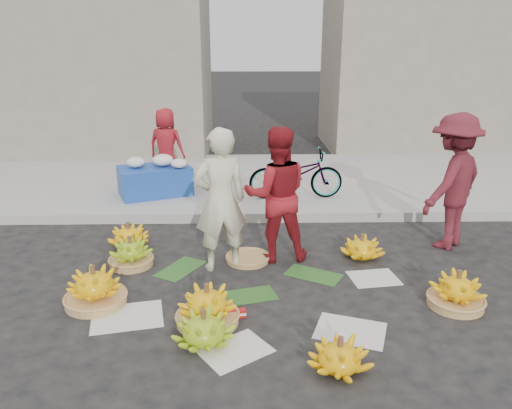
{
  "coord_description": "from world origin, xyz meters",
  "views": [
    {
      "loc": [
        -0.1,
        -5.04,
        2.66
      ],
      "look_at": [
        0.03,
        0.87,
        0.7
      ],
      "focal_mm": 35.0,
      "sensor_mm": 36.0,
      "label": 1
    }
  ],
  "objects_px": {
    "banana_bunch_0": "(95,288)",
    "banana_bunch_4": "(457,291)",
    "bicycle": "(296,174)",
    "vendor_cream": "(220,200)",
    "flower_table": "(155,178)"
  },
  "relations": [
    {
      "from": "bicycle",
      "to": "flower_table",
      "type": "bearing_deg",
      "value": 81.44
    },
    {
      "from": "flower_table",
      "to": "bicycle",
      "type": "height_order",
      "value": "bicycle"
    },
    {
      "from": "banana_bunch_0",
      "to": "banana_bunch_4",
      "type": "bearing_deg",
      "value": -1.9
    },
    {
      "from": "banana_bunch_0",
      "to": "vendor_cream",
      "type": "xyz_separation_m",
      "value": [
        1.29,
        0.85,
        0.68
      ]
    },
    {
      "from": "banana_bunch_0",
      "to": "flower_table",
      "type": "height_order",
      "value": "flower_table"
    },
    {
      "from": "banana_bunch_0",
      "to": "bicycle",
      "type": "xyz_separation_m",
      "value": [
        2.43,
        3.3,
        0.34
      ]
    },
    {
      "from": "banana_bunch_4",
      "to": "bicycle",
      "type": "xyz_separation_m",
      "value": [
        -1.36,
        3.42,
        0.36
      ]
    },
    {
      "from": "banana_bunch_0",
      "to": "flower_table",
      "type": "distance_m",
      "value": 3.55
    },
    {
      "from": "flower_table",
      "to": "banana_bunch_0",
      "type": "bearing_deg",
      "value": -112.91
    },
    {
      "from": "vendor_cream",
      "to": "bicycle",
      "type": "height_order",
      "value": "vendor_cream"
    },
    {
      "from": "vendor_cream",
      "to": "flower_table",
      "type": "xyz_separation_m",
      "value": [
        -1.25,
        2.69,
        -0.47
      ]
    },
    {
      "from": "banana_bunch_4",
      "to": "bicycle",
      "type": "height_order",
      "value": "bicycle"
    },
    {
      "from": "banana_bunch_0",
      "to": "banana_bunch_4",
      "type": "height_order",
      "value": "banana_bunch_0"
    },
    {
      "from": "flower_table",
      "to": "bicycle",
      "type": "bearing_deg",
      "value": -28.2
    },
    {
      "from": "banana_bunch_0",
      "to": "vendor_cream",
      "type": "bearing_deg",
      "value": 33.45
    }
  ]
}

